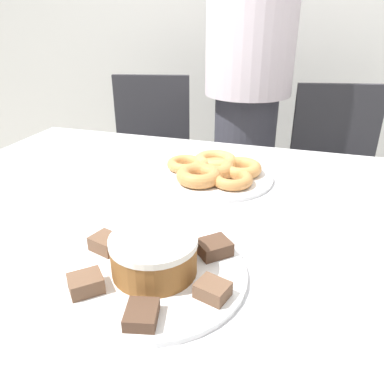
{
  "coord_description": "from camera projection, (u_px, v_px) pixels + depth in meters",
  "views": [
    {
      "loc": [
        0.17,
        -0.74,
        1.19
      ],
      "look_at": [
        -0.05,
        -0.02,
        0.83
      ],
      "focal_mm": 35.0,
      "sensor_mm": 36.0,
      "label": 1
    }
  ],
  "objects": [
    {
      "name": "lamington_1",
      "position": [
        86.0,
        283.0,
        0.61
      ],
      "size": [
        0.07,
        0.07,
        0.03
      ],
      "rotation": [
        0.0,
        0.0,
        3.89
      ],
      "color": "brown",
      "rests_on": "plate_cake"
    },
    {
      "name": "lamington_5",
      "position": [
        164.0,
        230.0,
        0.77
      ],
      "size": [
        0.06,
        0.07,
        0.02
      ],
      "rotation": [
        0.0,
        0.0,
        8.08
      ],
      "color": "brown",
      "rests_on": "plate_cake"
    },
    {
      "name": "lamington_4",
      "position": [
        214.0,
        247.0,
        0.71
      ],
      "size": [
        0.08,
        0.08,
        0.03
      ],
      "rotation": [
        0.0,
        0.0,
        7.03
      ],
      "color": "#513828",
      "rests_on": "plate_cake"
    },
    {
      "name": "plate_cake",
      "position": [
        155.0,
        273.0,
        0.67
      ],
      "size": [
        0.33,
        0.33,
        0.01
      ],
      "color": "white",
      "rests_on": "table"
    },
    {
      "name": "donut_2",
      "position": [
        232.0,
        179.0,
        1.0
      ],
      "size": [
        0.11,
        0.11,
        0.03
      ],
      "color": "#C68447",
      "rests_on": "plate_donuts"
    },
    {
      "name": "person_standing",
      "position": [
        248.0,
        84.0,
        1.73
      ],
      "size": [
        0.4,
        0.4,
        1.72
      ],
      "color": "#383842",
      "rests_on": "ground_plane"
    },
    {
      "name": "lamington_0",
      "position": [
        106.0,
        243.0,
        0.72
      ],
      "size": [
        0.07,
        0.06,
        0.03
      ],
      "rotation": [
        0.0,
        0.0,
        2.84
      ],
      "color": "brown",
      "rests_on": "plate_cake"
    },
    {
      "name": "lamington_3",
      "position": [
        213.0,
        290.0,
        0.6
      ],
      "size": [
        0.06,
        0.06,
        0.03
      ],
      "rotation": [
        0.0,
        0.0,
        5.99
      ],
      "color": "brown",
      "rests_on": "plate_cake"
    },
    {
      "name": "donut_1",
      "position": [
        199.0,
        176.0,
        1.01
      ],
      "size": [
        0.12,
        0.12,
        0.04
      ],
      "color": "#C68447",
      "rests_on": "plate_donuts"
    },
    {
      "name": "donut_4",
      "position": [
        215.0,
        161.0,
        1.11
      ],
      "size": [
        0.13,
        0.13,
        0.04
      ],
      "color": "tan",
      "rests_on": "plate_donuts"
    },
    {
      "name": "plate_donuts",
      "position": [
        215.0,
        176.0,
        1.06
      ],
      "size": [
        0.32,
        0.32,
        0.01
      ],
      "color": "white",
      "rests_on": "table"
    },
    {
      "name": "donut_3",
      "position": [
        240.0,
        168.0,
        1.06
      ],
      "size": [
        0.12,
        0.12,
        0.03
      ],
      "color": "#D18E4C",
      "rests_on": "plate_donuts"
    },
    {
      "name": "table",
      "position": [
        214.0,
        244.0,
        0.9
      ],
      "size": [
        1.64,
        1.07,
        0.77
      ],
      "color": "silver",
      "rests_on": "ground_plane"
    },
    {
      "name": "office_chair_right",
      "position": [
        335.0,
        194.0,
        1.73
      ],
      "size": [
        0.52,
        0.52,
        0.91
      ],
      "rotation": [
        0.0,
        0.0,
        0.22
      ],
      "color": "black",
      "rests_on": "ground_plane"
    },
    {
      "name": "lamington_2",
      "position": [
        142.0,
        315.0,
        0.55
      ],
      "size": [
        0.06,
        0.06,
        0.02
      ],
      "rotation": [
        0.0,
        0.0,
        4.94
      ],
      "color": "#513828",
      "rests_on": "plate_cake"
    },
    {
      "name": "office_chair_left",
      "position": [
        150.0,
        172.0,
        1.97
      ],
      "size": [
        0.53,
        0.53,
        0.91
      ],
      "rotation": [
        0.0,
        0.0,
        0.24
      ],
      "color": "black",
      "rests_on": "ground_plane"
    },
    {
      "name": "donut_5",
      "position": [
        185.0,
        164.0,
        1.1
      ],
      "size": [
        0.11,
        0.11,
        0.03
      ],
      "color": "#D18E4C",
      "rests_on": "plate_donuts"
    },
    {
      "name": "donut_0",
      "position": [
        215.0,
        168.0,
        1.05
      ],
      "size": [
        0.11,
        0.11,
        0.04
      ],
      "color": "#C68447",
      "rests_on": "plate_donuts"
    },
    {
      "name": "frosted_cake",
      "position": [
        154.0,
        254.0,
        0.65
      ],
      "size": [
        0.15,
        0.15,
        0.07
      ],
      "color": "brown",
      "rests_on": "plate_cake"
    }
  ]
}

